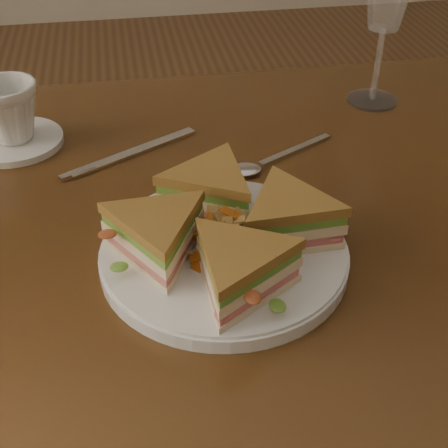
% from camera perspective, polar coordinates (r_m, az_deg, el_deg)
% --- Properties ---
extents(table, '(1.20, 0.80, 0.75)m').
position_cam_1_polar(table, '(0.83, -2.56, -4.19)').
color(table, '#341C0B').
rests_on(table, ground).
extents(plate, '(0.27, 0.27, 0.02)m').
position_cam_1_polar(plate, '(0.68, 0.00, -2.83)').
color(plate, white).
rests_on(plate, table).
extents(sandwich_wedges, '(0.28, 0.28, 0.06)m').
position_cam_1_polar(sandwich_wedges, '(0.66, 0.00, -0.35)').
color(sandwich_wedges, '#F9E0B8').
rests_on(sandwich_wedges, plate).
extents(crisps_mound, '(0.09, 0.09, 0.05)m').
position_cam_1_polar(crisps_mound, '(0.66, 0.00, -0.62)').
color(crisps_mound, orange).
rests_on(crisps_mound, plate).
extents(spoon, '(0.17, 0.10, 0.01)m').
position_cam_1_polar(spoon, '(0.84, 3.00, 5.39)').
color(spoon, silver).
rests_on(spoon, table).
extents(knife, '(0.19, 0.12, 0.00)m').
position_cam_1_polar(knife, '(0.88, -8.96, 6.21)').
color(knife, silver).
rests_on(knife, table).
extents(saucer, '(0.14, 0.14, 0.01)m').
position_cam_1_polar(saucer, '(0.95, -18.56, 7.20)').
color(saucer, white).
rests_on(saucer, table).
extents(coffee_cup, '(0.10, 0.10, 0.08)m').
position_cam_1_polar(coffee_cup, '(0.93, -19.11, 9.69)').
color(coffee_cup, white).
rests_on(coffee_cup, saucer).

